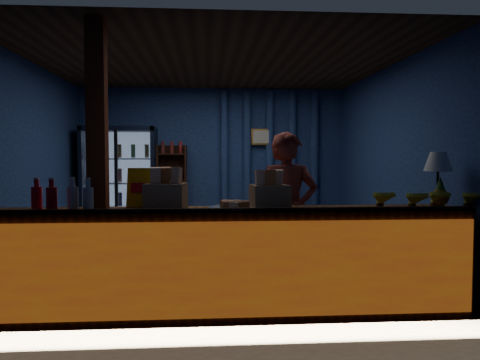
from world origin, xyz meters
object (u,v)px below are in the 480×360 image
object	(u,v)px
table_lamp	(438,164)
green_chair	(275,227)
pastry_tray	(235,207)
shopkeeper	(288,214)

from	to	relation	value
table_lamp	green_chair	bearing A→B (deg)	108.74
pastry_tray	table_lamp	size ratio (longest dim) A/B	0.94
shopkeeper	pastry_tray	xyz separation A→B (m)	(-0.57, -0.59, 0.14)
shopkeeper	table_lamp	xyz separation A→B (m)	(1.34, -0.43, 0.52)
shopkeeper	green_chair	world-z (taller)	shopkeeper
table_lamp	pastry_tray	bearing A→B (deg)	-175.27
pastry_tray	table_lamp	distance (m)	1.95
table_lamp	shopkeeper	bearing A→B (deg)	162.06
pastry_tray	green_chair	bearing A→B (deg)	75.70
shopkeeper	table_lamp	bearing A→B (deg)	-19.58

